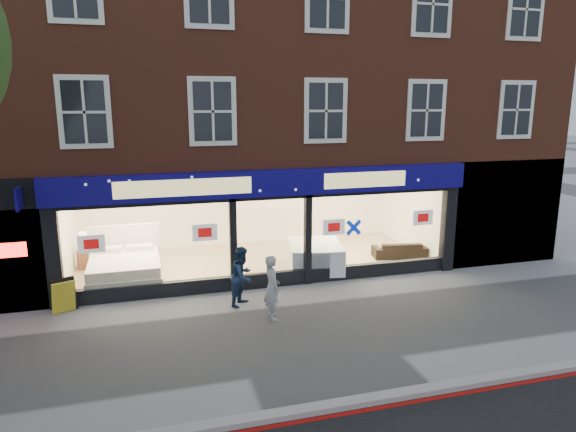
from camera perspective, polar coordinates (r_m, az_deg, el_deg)
name	(u,v)px	position (r m, az deg, el deg)	size (l,w,h in m)	color
ground	(305,333)	(11.74, 1.86, -12.84)	(120.00, 120.00, 0.00)	gray
kerb_line	(361,411)	(9.21, 8.13, -20.68)	(60.00, 0.10, 0.01)	#8C0A07
kerb_stone	(356,402)	(9.34, 7.61, -19.78)	(60.00, 0.25, 0.12)	gray
showroom_floor	(255,262)	(16.46, -3.71, -5.08)	(11.00, 4.50, 0.10)	tan
building	(240,50)	(17.41, -5.32, 17.92)	(19.00, 8.26, 10.30)	brown
display_bed	(125,268)	(15.17, -17.66, -5.50)	(2.05, 2.43, 1.38)	white
bedside_table	(86,259)	(16.76, -21.57, -4.48)	(0.45, 0.45, 0.55)	brown
mattress_stack	(315,256)	(15.59, 3.02, -4.43)	(1.89, 2.20, 0.76)	silver
sofa	(400,249)	(17.06, 12.29, -3.66)	(1.73, 0.68, 0.50)	black
a_board	(64,296)	(13.76, -23.61, -8.14)	(0.55, 0.35, 0.84)	gold
pedestrian_grey	(272,287)	(12.18, -1.80, -7.92)	(0.57, 0.37, 1.55)	#989B9F
pedestrian_blue	(242,276)	(13.02, -5.09, -6.65)	(0.74, 0.58, 1.52)	#1A2B49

